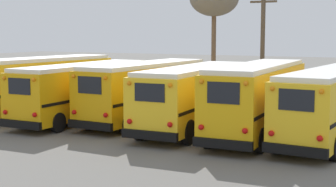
# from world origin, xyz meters

# --- Properties ---
(ground_plane) EXTENTS (160.00, 160.00, 0.00)m
(ground_plane) POSITION_xyz_m (0.00, 0.00, 0.00)
(ground_plane) COLOR #66635E
(school_bus_0) EXTENTS (2.98, 9.85, 3.30)m
(school_bus_0) POSITION_xyz_m (-8.09, -0.65, 1.79)
(school_bus_0) COLOR yellow
(school_bus_0) RESTS_ON ground
(school_bus_1) EXTENTS (2.67, 10.19, 3.03)m
(school_bus_1) POSITION_xyz_m (-4.85, -1.12, 1.65)
(school_bus_1) COLOR #E5A00C
(school_bus_1) RESTS_ON ground
(school_bus_2) EXTENTS (2.73, 9.92, 3.13)m
(school_bus_2) POSITION_xyz_m (-1.62, 0.05, 1.70)
(school_bus_2) COLOR #E5A00C
(school_bus_2) RESTS_ON ground
(school_bus_3) EXTENTS (3.05, 10.56, 3.06)m
(school_bus_3) POSITION_xyz_m (1.62, -0.55, 1.68)
(school_bus_3) COLOR yellow
(school_bus_3) RESTS_ON ground
(school_bus_4) EXTENTS (2.86, 10.20, 3.28)m
(school_bus_4) POSITION_xyz_m (4.86, -0.78, 1.78)
(school_bus_4) COLOR #EAAA0F
(school_bus_4) RESTS_ON ground
(school_bus_5) EXTENTS (3.00, 10.87, 3.11)m
(school_bus_5) POSITION_xyz_m (8.09, -0.25, 1.70)
(school_bus_5) COLOR yellow
(school_bus_5) RESTS_ON ground
(utility_pole) EXTENTS (1.80, 0.30, 7.68)m
(utility_pole) POSITION_xyz_m (1.65, 9.82, 3.98)
(utility_pole) COLOR brown
(utility_pole) RESTS_ON ground
(fence_line) EXTENTS (24.24, 0.06, 1.42)m
(fence_line) POSITION_xyz_m (0.00, 7.36, 0.99)
(fence_line) COLOR #939399
(fence_line) RESTS_ON ground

